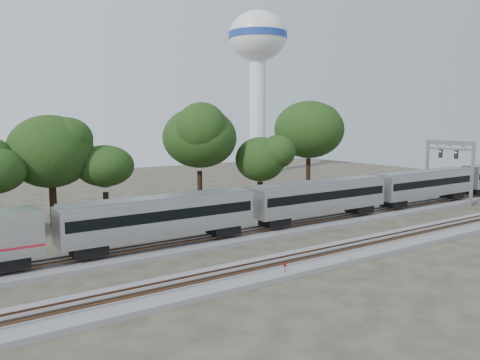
# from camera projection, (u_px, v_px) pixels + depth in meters

# --- Properties ---
(ground) EXTENTS (160.00, 160.00, 0.00)m
(ground) POSITION_uv_depth(u_px,v_px,m) (238.00, 259.00, 39.82)
(ground) COLOR #383328
(ground) RESTS_ON ground
(track_far) EXTENTS (160.00, 5.00, 0.73)m
(track_far) POSITION_uv_depth(u_px,v_px,m) (203.00, 242.00, 44.73)
(track_far) COLOR slate
(track_far) RESTS_ON ground
(track_near) EXTENTS (160.00, 5.00, 0.73)m
(track_near) POSITION_uv_depth(u_px,v_px,m) (267.00, 269.00, 36.51)
(track_near) COLOR slate
(track_near) RESTS_ON ground
(train) EXTENTS (133.10, 3.25, 4.79)m
(train) POSITION_uv_depth(u_px,v_px,m) (426.00, 183.00, 63.76)
(train) COLOR silver
(train) RESTS_ON ground
(switch_stand_red) EXTENTS (0.35, 0.12, 1.12)m
(switch_stand_red) POSITION_uv_depth(u_px,v_px,m) (285.00, 268.00, 35.26)
(switch_stand_red) COLOR #512D19
(switch_stand_red) RESTS_ON ground
(switch_stand_white) EXTENTS (0.27, 0.05, 0.86)m
(switch_stand_white) POSITION_uv_depth(u_px,v_px,m) (350.00, 258.00, 38.30)
(switch_stand_white) COLOR #512D19
(switch_stand_white) RESTS_ON ground
(switch_lever) EXTENTS (0.58, 0.48, 0.30)m
(switch_lever) POSITION_uv_depth(u_px,v_px,m) (326.00, 265.00, 37.78)
(switch_lever) COLOR #512D19
(switch_lever) RESTS_ON ground
(water_tower) EXTENTS (12.89, 12.89, 35.69)m
(water_tower) POSITION_uv_depth(u_px,v_px,m) (258.00, 54.00, 102.97)
(water_tower) COLOR silver
(water_tower) RESTS_ON ground
(signal_gantry) EXTENTS (0.62, 7.36, 8.96)m
(signal_gantry) POSITION_uv_depth(u_px,v_px,m) (449.00, 158.00, 66.29)
(signal_gantry) COLOR gray
(signal_gantry) RESTS_ON ground
(tree_3) EXTENTS (8.54, 8.54, 12.04)m
(tree_3) POSITION_uv_depth(u_px,v_px,m) (51.00, 152.00, 51.06)
(tree_3) COLOR black
(tree_3) RESTS_ON ground
(tree_4) EXTENTS (6.71, 6.71, 9.46)m
(tree_4) POSITION_uv_depth(u_px,v_px,m) (105.00, 166.00, 53.50)
(tree_4) COLOR black
(tree_4) RESTS_ON ground
(tree_5) EXTENTS (9.71, 9.71, 13.68)m
(tree_5) POSITION_uv_depth(u_px,v_px,m) (199.00, 138.00, 61.10)
(tree_5) COLOR black
(tree_5) RESTS_ON ground
(tree_6) EXTENTS (6.74, 6.74, 9.50)m
(tree_6) POSITION_uv_depth(u_px,v_px,m) (260.00, 159.00, 62.45)
(tree_6) COLOR black
(tree_6) RESTS_ON ground
(tree_7) EXTENTS (10.47, 10.47, 14.77)m
(tree_7) POSITION_uv_depth(u_px,v_px,m) (309.00, 130.00, 76.86)
(tree_7) COLOR black
(tree_7) RESTS_ON ground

